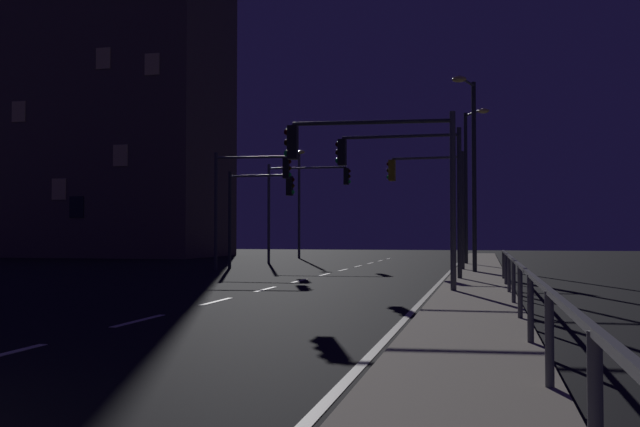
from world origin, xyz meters
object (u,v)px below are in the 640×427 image
traffic_light_far_right (403,172)px  street_lamp_far_end (299,194)px  traffic_light_near_right (259,200)px  traffic_light_mid_left (429,187)px  street_lamp_median (469,172)px  traffic_light_near_left (248,187)px  traffic_light_far_left (374,163)px  street_lamp_across_street (472,157)px  traffic_light_far_center (303,192)px  building_distant (90,109)px

traffic_light_far_right → street_lamp_far_end: size_ratio=0.70×
traffic_light_near_right → traffic_light_mid_left: bearing=-8.5°
traffic_light_mid_left → traffic_light_far_right: bearing=-93.3°
street_lamp_far_end → street_lamp_median: size_ratio=0.94×
traffic_light_near_left → traffic_light_far_left: bearing=-56.7°
street_lamp_across_street → street_lamp_far_end: street_lamp_across_street is taller
traffic_light_far_right → street_lamp_across_street: (2.31, 4.16, 0.93)m
traffic_light_far_center → street_lamp_far_end: size_ratio=0.77×
traffic_light_far_right → traffic_light_mid_left: bearing=86.7°
traffic_light_near_left → traffic_light_far_center: (0.57, 8.10, 0.23)m
traffic_light_far_right → building_distant: (-27.19, 24.23, 7.62)m
traffic_light_near_right → traffic_light_mid_left: (8.38, -1.26, 0.41)m
traffic_light_far_right → street_lamp_across_street: street_lamp_across_street is taller
traffic_light_near_right → street_lamp_far_end: size_ratio=0.64×
street_lamp_across_street → traffic_light_mid_left: bearing=127.6°
traffic_light_mid_left → traffic_light_far_right: size_ratio=0.99×
traffic_light_near_right → street_lamp_across_street: size_ratio=0.62×
traffic_light_mid_left → street_lamp_far_end: size_ratio=0.69×
street_lamp_across_street → street_lamp_median: bearing=91.9°
traffic_light_far_left → traffic_light_near_right: traffic_light_far_left is taller
traffic_light_mid_left → building_distant: building_distant is taller
traffic_light_near_left → street_lamp_median: 11.93m
traffic_light_near_right → traffic_light_near_left: traffic_light_near_left is taller
traffic_light_near_right → building_distant: 26.47m
traffic_light_mid_left → building_distant: (-27.58, 17.58, 7.73)m
traffic_light_near_left → traffic_light_far_right: traffic_light_near_left is taller
traffic_light_far_center → building_distant: building_distant is taller
traffic_light_near_right → traffic_light_far_right: traffic_light_far_right is taller
street_lamp_far_end → street_lamp_median: 15.45m
traffic_light_far_right → building_distant: building_distant is taller
traffic_light_far_right → street_lamp_across_street: size_ratio=0.68×
street_lamp_far_end → street_lamp_median: bearing=-40.0°
traffic_light_near_right → street_lamp_across_street: bearing=-20.0°
traffic_light_near_right → traffic_light_near_left: (0.08, -1.85, 0.49)m
traffic_light_far_center → traffic_light_near_right: bearing=-95.9°
traffic_light_near_left → building_distant: building_distant is taller
traffic_light_far_center → building_distant: (-19.84, 10.06, 7.42)m
traffic_light_far_left → traffic_light_mid_left: size_ratio=0.94×
traffic_light_far_left → street_lamp_median: size_ratio=0.61×
traffic_light_far_left → street_lamp_median: 18.46m
traffic_light_far_left → traffic_light_near_left: traffic_light_near_left is taller
traffic_light_near_right → traffic_light_far_center: 6.33m
traffic_light_near_left → street_lamp_across_street: size_ratio=0.71×
traffic_light_far_left → traffic_light_near_right: (-7.82, 13.63, -0.27)m
traffic_light_near_left → street_lamp_across_street: (10.23, -1.90, 0.96)m
street_lamp_across_street → building_distant: bearing=145.8°
traffic_light_near_right → building_distant: size_ratio=0.21×
traffic_light_near_right → traffic_light_near_left: 1.91m
traffic_light_near_left → traffic_light_near_right: bearing=92.4°
traffic_light_far_center → street_lamp_median: size_ratio=0.72×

